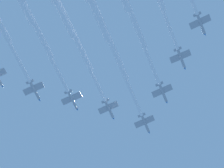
% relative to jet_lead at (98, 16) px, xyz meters
% --- Properties ---
extents(jet_lead, '(80.10, 23.81, 4.02)m').
position_rel_jet_lead_xyz_m(jet_lead, '(0.00, 0.00, 0.00)').
color(jet_lead, '#9EA3AD').
extents(jet_port_inner, '(70.31, 22.41, 4.00)m').
position_rel_jet_lead_xyz_m(jet_port_inner, '(-1.01, 12.87, 2.60)').
color(jet_port_inner, '#9EA3AD').
extents(jet_port_mid, '(72.58, 22.99, 3.93)m').
position_rel_jet_lead_xyz_m(jet_port_mid, '(-9.89, 27.04, 0.90)').
color(jet_port_mid, '#9EA3AD').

